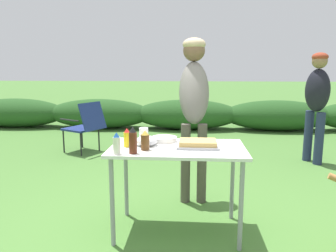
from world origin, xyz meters
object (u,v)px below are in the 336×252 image
at_px(folding_table, 177,156).
at_px(standing_person_in_olive_jacket, 317,97).
at_px(mixing_bowl, 147,141).
at_px(bbq_sauce_bottle, 133,141).
at_px(camp_chair_green_behind_table, 85,124).
at_px(mayo_bottle, 117,144).
at_px(food_tray, 198,144).
at_px(standing_person_in_red_jacket, 194,95).
at_px(paper_cup_stack, 144,134).
at_px(plate_stack, 164,139).
at_px(beer_bottle, 145,141).
at_px(mustard_bottle, 127,138).

height_order(folding_table, standing_person_in_olive_jacket, standing_person_in_olive_jacket).
height_order(mixing_bowl, bbq_sauce_bottle, bbq_sauce_bottle).
xyz_separation_m(folding_table, bbq_sauce_bottle, (-0.33, -0.23, 0.18)).
bearing_deg(camp_chair_green_behind_table, mayo_bottle, -129.21).
distance_m(folding_table, food_tray, 0.19).
height_order(standing_person_in_red_jacket, camp_chair_green_behind_table, standing_person_in_red_jacket).
xyz_separation_m(folding_table, paper_cup_stack, (-0.31, 0.23, 0.13)).
relative_size(mixing_bowl, standing_person_in_olive_jacket, 0.11).
relative_size(mixing_bowl, standing_person_in_red_jacket, 0.11).
bearing_deg(camp_chair_green_behind_table, bbq_sauce_bottle, -126.93).
relative_size(mixing_bowl, bbq_sauce_bottle, 0.87).
distance_m(plate_stack, standing_person_in_red_jacket, 0.71).
xyz_separation_m(mixing_bowl, paper_cup_stack, (-0.05, 0.21, 0.01)).
height_order(food_tray, mixing_bowl, mixing_bowl).
relative_size(folding_table, bbq_sauce_bottle, 5.27).
relative_size(folding_table, mayo_bottle, 6.62).
bearing_deg(bbq_sauce_bottle, standing_person_in_olive_jacket, 47.57).
height_order(beer_bottle, camp_chair_green_behind_table, beer_bottle).
bearing_deg(plate_stack, beer_bottle, -112.11).
distance_m(plate_stack, mixing_bowl, 0.21).
height_order(mayo_bottle, mustard_bottle, mayo_bottle).
relative_size(mustard_bottle, bbq_sauce_bottle, 0.74).
bearing_deg(mustard_bottle, camp_chair_green_behind_table, 115.21).
distance_m(plate_stack, camp_chair_green_behind_table, 2.77).
bearing_deg(standing_person_in_olive_jacket, standing_person_in_red_jacket, -74.34).
height_order(food_tray, plate_stack, food_tray).
bearing_deg(bbq_sauce_bottle, folding_table, 35.37).
height_order(folding_table, mustard_bottle, mustard_bottle).
relative_size(beer_bottle, mustard_bottle, 1.01).
xyz_separation_m(plate_stack, camp_chair_green_behind_table, (-1.48, 2.32, -0.29)).
height_order(plate_stack, mixing_bowl, mixing_bowl).
bearing_deg(food_tray, bbq_sauce_bottle, -154.05).
xyz_separation_m(mixing_bowl, beer_bottle, (0.01, -0.14, 0.03)).
xyz_separation_m(beer_bottle, camp_chair_green_behind_table, (-1.35, 2.62, -0.35)).
bearing_deg(folding_table, camp_chair_green_behind_table, 122.62).
distance_m(mixing_bowl, standing_person_in_red_jacket, 0.89).
xyz_separation_m(food_tray, bbq_sauce_bottle, (-0.49, -0.24, 0.07)).
xyz_separation_m(folding_table, camp_chair_green_behind_table, (-1.60, 2.51, -0.20)).
height_order(food_tray, mayo_bottle, mayo_bottle).
xyz_separation_m(standing_person_in_olive_jacket, camp_chair_green_behind_table, (-3.49, 0.31, -0.50)).
relative_size(plate_stack, beer_bottle, 1.44).
height_order(mayo_bottle, bbq_sauce_bottle, bbq_sauce_bottle).
relative_size(food_tray, beer_bottle, 2.17).
bearing_deg(plate_stack, bbq_sauce_bottle, -115.51).
distance_m(folding_table, standing_person_in_olive_jacket, 2.91).
bearing_deg(mustard_bottle, standing_person_in_red_jacket, 55.15).
height_order(mustard_bottle, camp_chair_green_behind_table, mustard_bottle).
bearing_deg(camp_chair_green_behind_table, standing_person_in_olive_jacket, -67.09).
distance_m(food_tray, standing_person_in_red_jacket, 0.82).
bearing_deg(standing_person_in_olive_jacket, food_tray, -61.91).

